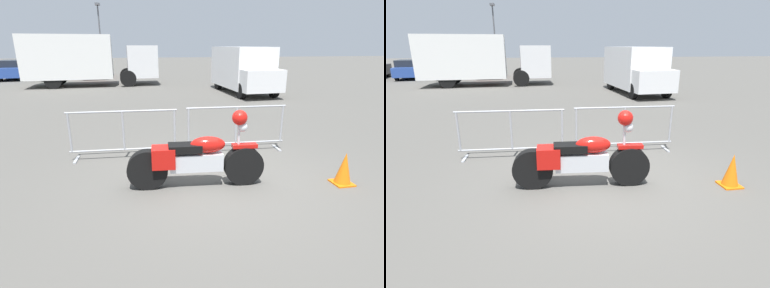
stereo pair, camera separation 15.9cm
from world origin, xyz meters
TOP-DOWN VIEW (x-y plane):
  - ground_plane at (0.00, 0.00)m, footprint 120.00×120.00m
  - motorcycle at (-0.45, -0.13)m, footprint 2.39×0.42m
  - crowd_barrier_near at (-1.72, 1.52)m, footprint 2.32×0.53m
  - crowd_barrier_far at (0.82, 1.52)m, footprint 2.32×0.53m
  - box_truck at (-4.29, 14.73)m, footprint 7.78×2.55m
  - delivery_van at (4.16, 10.33)m, footprint 2.23×5.10m
  - parked_car_blue at (-10.08, 19.78)m, footprint 2.20×4.23m
  - parked_car_green at (-7.27, 19.60)m, footprint 2.20×4.22m
  - parked_car_red at (-4.46, 19.87)m, footprint 2.34×4.50m
  - pedestrian at (-1.49, 17.94)m, footprint 0.42×0.42m
  - planter_island at (6.59, 16.94)m, footprint 4.16×4.16m
  - traffic_cone at (2.15, -0.54)m, footprint 0.34×0.34m
  - street_lamp at (-4.05, 23.01)m, footprint 0.36×0.70m

SIDE VIEW (x-z plane):
  - ground_plane at x=0.00m, z-range 0.00..0.00m
  - traffic_cone at x=2.15m, z-range -0.01..0.58m
  - planter_island at x=6.59m, z-range -0.29..0.89m
  - motorcycle at x=-0.45m, z-range -0.16..1.19m
  - crowd_barrier_near at x=-1.72m, z-range 0.02..1.09m
  - crowd_barrier_far at x=0.82m, z-range 0.02..1.09m
  - parked_car_green at x=-7.27m, z-range 0.01..1.38m
  - parked_car_blue at x=-10.08m, z-range 0.01..1.38m
  - parked_car_red at x=-4.46m, z-range 0.01..1.47m
  - pedestrian at x=-1.49m, z-range 0.07..1.76m
  - delivery_van at x=4.16m, z-range 0.09..2.40m
  - box_truck at x=-4.29m, z-range 0.15..3.13m
  - street_lamp at x=-4.05m, z-range 0.87..6.55m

